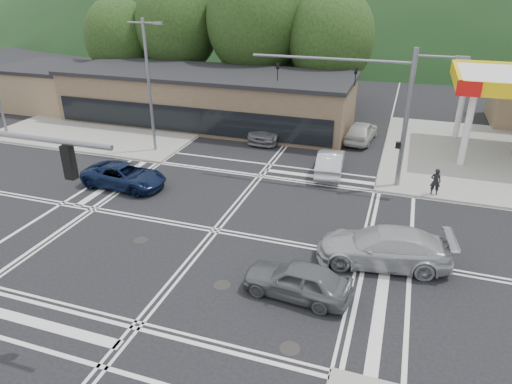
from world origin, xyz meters
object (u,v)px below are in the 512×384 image
(car_blue_west, at_px, (124,176))
(car_grey_center, at_px, (297,280))
(car_silver_east, at_px, (383,247))
(pedestrian, at_px, (436,182))
(car_queue_a, at_px, (330,162))
(car_northbound, at_px, (272,127))
(car_queue_b, at_px, (361,132))

(car_blue_west, bearing_deg, car_grey_center, -115.97)
(car_grey_center, relative_size, car_silver_east, 0.75)
(car_blue_west, distance_m, pedestrian, 17.93)
(car_queue_a, xyz_separation_m, car_northbound, (-5.55, 5.67, 0.08))
(pedestrian, bearing_deg, car_northbound, -33.26)
(car_grey_center, distance_m, car_queue_b, 19.57)
(car_northbound, height_order, pedestrian, pedestrian)
(car_northbound, bearing_deg, car_blue_west, -112.51)
(car_blue_west, bearing_deg, pedestrian, -72.78)
(car_blue_west, distance_m, car_northbound, 12.87)
(car_northbound, xyz_separation_m, pedestrian, (11.76, -7.17, 0.12))
(car_grey_center, relative_size, pedestrian, 2.72)
(car_queue_b, bearing_deg, car_northbound, 16.71)
(car_blue_west, height_order, car_queue_a, car_queue_a)
(car_silver_east, distance_m, car_queue_a, 10.11)
(car_silver_east, xyz_separation_m, pedestrian, (2.24, 7.80, 0.11))
(car_grey_center, bearing_deg, car_silver_east, 143.21)
(car_blue_west, bearing_deg, car_queue_b, -40.76)
(car_silver_east, distance_m, car_northbound, 17.73)
(car_silver_east, bearing_deg, car_blue_west, -110.30)
(car_silver_east, distance_m, pedestrian, 8.12)
(car_silver_east, relative_size, pedestrian, 3.65)
(car_queue_b, distance_m, car_northbound, 6.78)
(car_blue_west, bearing_deg, car_silver_east, -99.64)
(car_grey_center, height_order, car_silver_east, car_silver_east)
(car_northbound, bearing_deg, pedestrian, -27.93)
(car_northbound, bearing_deg, car_queue_a, -42.16)
(pedestrian, bearing_deg, car_grey_center, 62.95)
(car_silver_east, xyz_separation_m, car_queue_b, (-2.85, 16.23, -0.04))
(car_blue_west, height_order, car_queue_b, car_queue_b)
(car_blue_west, distance_m, car_queue_b, 17.77)
(car_queue_b, bearing_deg, car_queue_a, 86.83)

